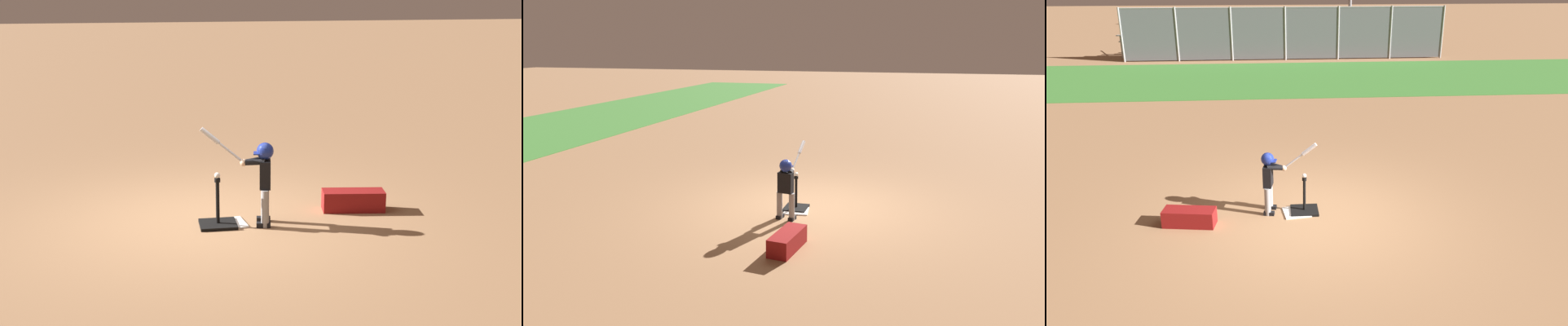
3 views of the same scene
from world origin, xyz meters
TOP-DOWN VIEW (x-y plane):
  - ground_plane at (0.00, 0.00)m, footprint 90.00×90.00m
  - home_plate at (-0.30, 0.22)m, footprint 0.50×0.50m
  - batting_tee at (-0.16, 0.26)m, footprint 0.47×0.42m
  - batter_child at (-0.73, 0.29)m, footprint 0.93×0.35m
  - baseball at (-0.16, 0.26)m, footprint 0.07×0.07m
  - equipment_bag at (-2.06, -0.08)m, footprint 0.88×0.43m

SIDE VIEW (x-z plane):
  - ground_plane at x=0.00m, z-range 0.00..0.00m
  - home_plate at x=-0.30m, z-range 0.00..0.02m
  - batting_tee at x=-0.16m, z-range -0.24..0.39m
  - equipment_bag at x=-2.06m, z-range 0.00..0.28m
  - baseball at x=-0.16m, z-range 0.63..0.71m
  - batter_child at x=-0.73m, z-range 0.05..1.33m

